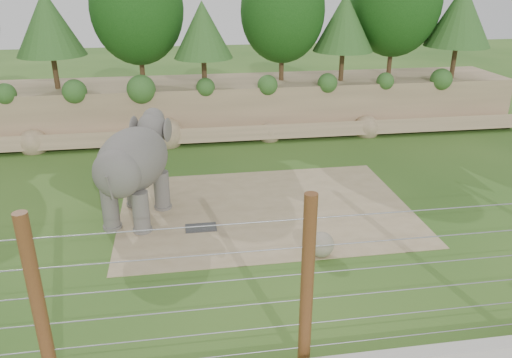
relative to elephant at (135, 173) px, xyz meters
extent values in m
plane|color=#2C571C|center=(3.85, -3.03, -1.62)|extent=(90.00, 90.00, 0.00)
cube|color=#887454|center=(3.85, 9.97, -0.37)|extent=(30.00, 4.00, 2.50)
cube|color=#887454|center=(3.85, 7.67, -1.27)|extent=(30.00, 1.37, 1.07)
cylinder|color=#3F2B19|center=(-4.15, 9.47, 1.67)|extent=(0.24, 0.24, 1.58)
sphere|color=#123F0F|center=(-4.15, 9.47, 3.80)|extent=(3.60, 3.60, 3.60)
cylinder|color=#3F2B19|center=(-0.15, 9.97, 1.84)|extent=(0.24, 0.24, 1.92)
sphere|color=#123F0F|center=(-0.15, 9.97, 4.45)|extent=(4.40, 4.40, 4.40)
cylinder|color=#3F2B19|center=(2.85, 8.77, 1.58)|extent=(0.24, 0.24, 1.40)
sphere|color=#123F0F|center=(2.85, 8.77, 3.48)|extent=(3.20, 3.20, 3.20)
cylinder|color=#3F2B19|center=(6.85, 9.77, 1.79)|extent=(0.24, 0.24, 1.82)
sphere|color=#123F0F|center=(6.85, 9.77, 4.26)|extent=(4.16, 4.16, 4.16)
cylinder|color=#3F2B19|center=(9.85, 9.17, 1.63)|extent=(0.24, 0.24, 1.50)
sphere|color=#123F0F|center=(9.85, 9.17, 3.67)|extent=(3.44, 3.44, 3.44)
cylinder|color=#3F2B19|center=(12.85, 10.17, 1.89)|extent=(0.24, 0.24, 2.03)
sphere|color=#123F0F|center=(12.85, 10.17, 4.65)|extent=(4.64, 4.64, 4.64)
cylinder|color=#3F2B19|center=(15.85, 8.97, 1.70)|extent=(0.24, 0.24, 1.64)
sphere|color=#123F0F|center=(15.85, 8.97, 3.93)|extent=(3.76, 3.76, 3.76)
cube|color=tan|center=(4.35, -0.03, -1.61)|extent=(10.00, 7.00, 0.02)
cube|color=#262628|center=(2.03, -1.10, -1.59)|extent=(1.00, 0.60, 0.03)
sphere|color=gray|center=(5.41, -3.33, -1.23)|extent=(0.75, 0.75, 0.75)
cylinder|color=#582E18|center=(-1.15, -7.53, 0.38)|extent=(0.26, 0.26, 4.00)
cylinder|color=#582E18|center=(3.85, -7.53, 0.38)|extent=(0.26, 0.26, 4.00)
cylinder|color=#939399|center=(3.85, -7.53, -1.12)|extent=(20.00, 0.02, 0.02)
cylinder|color=#939399|center=(3.85, -7.53, -0.52)|extent=(20.00, 0.02, 0.02)
cylinder|color=#939399|center=(3.85, -7.53, 0.08)|extent=(20.00, 0.02, 0.02)
cylinder|color=#939399|center=(3.85, -7.53, 0.68)|extent=(20.00, 0.02, 0.02)
cylinder|color=#939399|center=(3.85, -7.53, 1.28)|extent=(20.00, 0.02, 0.02)
cylinder|color=#939399|center=(3.85, -7.53, 1.88)|extent=(20.00, 0.02, 0.02)
camera|label=1|loc=(1.60, -15.48, 6.10)|focal=35.00mm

